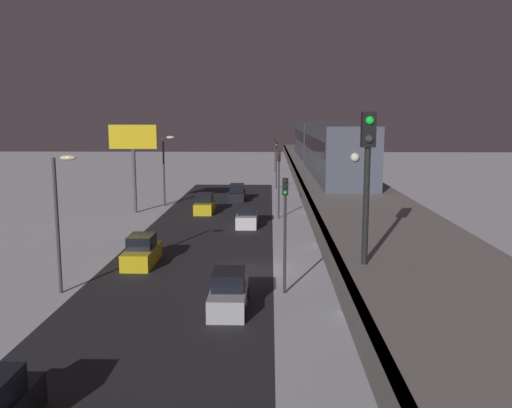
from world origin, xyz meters
The scene contains 17 objects.
ground_plane centered at (0.00, 0.00, 0.00)m, with size 240.00×240.00×0.00m, color silver.
avenue_asphalt centered at (4.22, 0.00, 0.00)m, with size 11.00×88.79×0.01m, color #28282D.
elevated_railway centered at (-5.25, 0.00, 4.98)m, with size 5.00×88.79×5.77m.
subway_train centered at (-5.34, -12.19, 7.55)m, with size 2.94×36.87×3.40m.
rail_signal centered at (-3.58, 19.69, 8.49)m, with size 0.36×0.41×4.00m.
sedan_silver centered at (1.02, 7.24, 0.79)m, with size 1.91×4.60×1.97m.
sedan_yellow centered at (7.42, -1.12, 0.80)m, with size 1.80×4.58×1.97m.
sedan_white centered at (1.02, -14.12, 0.80)m, with size 1.80×4.11×1.97m.
sedan_black_2 centered at (2.82, -29.04, 0.80)m, with size 1.80×4.42×1.97m.
sedan_yellow_2 centered at (5.62, -21.02, 0.80)m, with size 1.80×4.36×1.97m.
traffic_light_near centered at (-1.88, 4.72, 4.20)m, with size 0.32×0.44×6.40m.
traffic_light_mid centered at (-1.88, -17.84, 4.20)m, with size 0.32×0.44×6.40m.
traffic_light_far centered at (-1.88, -40.41, 4.20)m, with size 0.32×0.44×6.40m.
traffic_light_distant centered at (-1.88, -62.98, 4.20)m, with size 0.32×0.44×6.40m.
commercial_billboard centered at (12.72, -20.81, 6.83)m, with size 4.80×0.36×8.90m.
street_lamp_near centered at (10.29, 5.00, 4.81)m, with size 1.35×0.44×7.65m.
street_lamp_far centered at (10.29, -25.00, 4.81)m, with size 1.35×0.44×7.65m.
Camera 1 is at (-1.08, 33.83, 9.63)m, focal length 38.31 mm.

